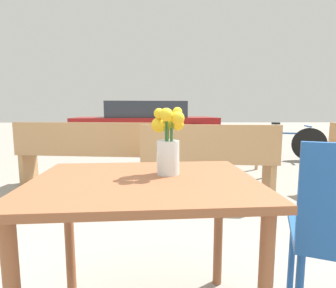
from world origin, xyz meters
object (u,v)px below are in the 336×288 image
table_front (144,202)px  bicycle (284,143)px  bench_far (85,152)px  bench_middle (208,160)px  flower_vase (168,145)px  table_back (244,136)px  parked_car (146,123)px

table_front → bicycle: size_ratio=0.64×
table_front → bicycle: 4.85m
bench_far → bench_middle: bearing=-18.9°
flower_vase → bench_far: bearing=115.6°
bench_middle → bench_far: same height
bench_far → table_back: bearing=18.4°
flower_vase → table_back: 3.16m
bench_far → bicycle: bench_far is taller
bicycle → bench_middle: bearing=-128.9°
bench_middle → parked_car: (-1.04, 5.33, 0.15)m
flower_vase → table_back: size_ratio=0.40×
parked_car → table_front: bearing=-86.2°
table_front → table_back: size_ratio=1.29×
bench_middle → table_back: size_ratio=1.95×
parked_car → flower_vase: bearing=-85.3°
table_front → bench_middle: bearing=71.6°
flower_vase → table_back: (1.24, 2.90, -0.25)m
table_front → parked_car: bearing=93.8°
flower_vase → bench_far: (-1.03, 2.14, -0.37)m
bench_far → parked_car: bearing=84.6°
table_front → parked_car: parked_car is taller
bench_far → parked_car: parked_car is taller
parked_car → bench_far: bearing=-95.4°
table_back → parked_car: (-1.81, 4.06, 0.00)m
bench_middle → bicycle: bearing=51.1°
bench_middle → bench_far: 1.58m
flower_vase → bench_far: 2.41m
table_back → parked_car: parked_car is taller
table_front → bicycle: bicycle is taller
bench_middle → bicycle: (1.95, 2.42, -0.11)m
bicycle → table_front: bearing=-121.4°
bench_far → table_back: 2.39m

